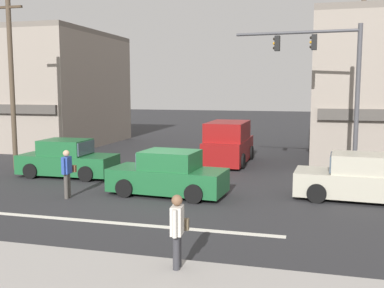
# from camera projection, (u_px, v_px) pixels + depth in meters

# --- Properties ---
(ground_plane) EXTENTS (120.00, 120.00, 0.00)m
(ground_plane) POSITION_uv_depth(u_px,v_px,m) (162.00, 195.00, 15.90)
(ground_plane) COLOR #2B2B2D
(lane_marking_stripe) EXTENTS (9.00, 0.24, 0.01)m
(lane_marking_stripe) POSITION_uv_depth(u_px,v_px,m) (122.00, 223.00, 12.55)
(lane_marking_stripe) COLOR silver
(lane_marking_stripe) RESTS_ON ground
(building_left_block) EXTENTS (10.62, 9.90, 7.38)m
(building_left_block) POSITION_uv_depth(u_px,v_px,m) (29.00, 89.00, 30.33)
(building_left_block) COLOR gray
(building_left_block) RESTS_ON ground
(utility_pole_near_left) EXTENTS (1.40, 0.22, 7.76)m
(utility_pole_near_left) POSITION_uv_depth(u_px,v_px,m) (12.00, 82.00, 20.45)
(utility_pole_near_left) COLOR brown
(utility_pole_near_left) RESTS_ON ground
(utility_pole_far_right) EXTENTS (1.40, 0.22, 7.55)m
(utility_pole_far_right) POSITION_uv_depth(u_px,v_px,m) (360.00, 84.00, 19.91)
(utility_pole_far_right) COLOR brown
(utility_pole_far_right) RESTS_ON ground
(traffic_light_mast) EXTENTS (4.88, 0.52, 6.20)m
(traffic_light_mast) POSITION_uv_depth(u_px,v_px,m) (332.00, 77.00, 17.51)
(traffic_light_mast) COLOR #47474C
(traffic_light_mast) RESTS_ON ground
(sedan_parked_curbside) EXTENTS (4.22, 2.12, 1.58)m
(sedan_parked_curbside) POSITION_uv_depth(u_px,v_px,m) (168.00, 175.00, 15.86)
(sedan_parked_curbside) COLOR #1E6033
(sedan_parked_curbside) RESTS_ON ground
(van_crossing_center) EXTENTS (2.07, 4.62, 2.11)m
(van_crossing_center) POSITION_uv_depth(u_px,v_px,m) (228.00, 143.00, 22.49)
(van_crossing_center) COLOR maroon
(van_crossing_center) RESTS_ON ground
(sedan_crossing_leftbound) EXTENTS (4.12, 1.92, 1.58)m
(sedan_crossing_leftbound) POSITION_uv_depth(u_px,v_px,m) (68.00, 160.00, 19.21)
(sedan_crossing_leftbound) COLOR #1E6033
(sedan_crossing_leftbound) RESTS_ON ground
(sedan_approaching_near) EXTENTS (4.20, 2.08, 1.58)m
(sedan_approaching_near) POSITION_uv_depth(u_px,v_px,m) (358.00, 179.00, 15.12)
(sedan_approaching_near) COLOR #B7B29E
(sedan_approaching_near) RESTS_ON ground
(pedestrian_foreground_with_bag) EXTENTS (0.29, 0.68, 1.67)m
(pedestrian_foreground_with_bag) POSITION_uv_depth(u_px,v_px,m) (178.00, 230.00, 8.98)
(pedestrian_foreground_with_bag) COLOR #333338
(pedestrian_foreground_with_bag) RESTS_ON ground
(pedestrian_mid_crossing) EXTENTS (0.29, 0.68, 1.67)m
(pedestrian_mid_crossing) POSITION_uv_depth(u_px,v_px,m) (67.00, 171.00, 15.36)
(pedestrian_mid_crossing) COLOR #4C4742
(pedestrian_mid_crossing) RESTS_ON ground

